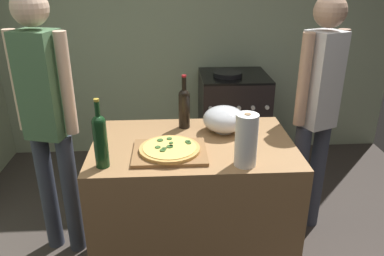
{
  "coord_description": "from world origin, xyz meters",
  "views": [
    {
      "loc": [
        -0.16,
        -1.35,
        1.86
      ],
      "look_at": [
        -0.03,
        0.75,
        0.96
      ],
      "focal_mm": 35.54,
      "sensor_mm": 36.0,
      "label": 1
    }
  ],
  "objects_px": {
    "stove": "(232,120)",
    "person_in_red": "(317,106)",
    "mixing_bowl": "(224,119)",
    "wine_bottle_dark": "(184,106)",
    "paper_towel_roll": "(246,140)",
    "pizza": "(170,149)",
    "wine_bottle_amber": "(100,139)",
    "person_in_stripes": "(47,112)"
  },
  "relations": [
    {
      "from": "person_in_red",
      "to": "paper_towel_roll",
      "type": "bearing_deg",
      "value": -133.41
    },
    {
      "from": "wine_bottle_dark",
      "to": "stove",
      "type": "relative_size",
      "value": 0.35
    },
    {
      "from": "person_in_red",
      "to": "mixing_bowl",
      "type": "bearing_deg",
      "value": -161.74
    },
    {
      "from": "paper_towel_roll",
      "to": "stove",
      "type": "height_order",
      "value": "paper_towel_roll"
    },
    {
      "from": "person_in_red",
      "to": "wine_bottle_dark",
      "type": "bearing_deg",
      "value": -171.37
    },
    {
      "from": "paper_towel_roll",
      "to": "wine_bottle_dark",
      "type": "relative_size",
      "value": 0.82
    },
    {
      "from": "wine_bottle_dark",
      "to": "stove",
      "type": "bearing_deg",
      "value": 66.67
    },
    {
      "from": "pizza",
      "to": "stove",
      "type": "height_order",
      "value": "stove"
    },
    {
      "from": "pizza",
      "to": "stove",
      "type": "relative_size",
      "value": 0.34
    },
    {
      "from": "person_in_stripes",
      "to": "wine_bottle_amber",
      "type": "bearing_deg",
      "value": -50.59
    },
    {
      "from": "mixing_bowl",
      "to": "person_in_red",
      "type": "height_order",
      "value": "person_in_red"
    },
    {
      "from": "wine_bottle_dark",
      "to": "person_in_stripes",
      "type": "bearing_deg",
      "value": 178.86
    },
    {
      "from": "wine_bottle_dark",
      "to": "stove",
      "type": "xyz_separation_m",
      "value": [
        0.52,
        1.2,
        -0.59
      ]
    },
    {
      "from": "pizza",
      "to": "wine_bottle_amber",
      "type": "xyz_separation_m",
      "value": [
        -0.34,
        -0.12,
        0.13
      ]
    },
    {
      "from": "mixing_bowl",
      "to": "paper_towel_roll",
      "type": "distance_m",
      "value": 0.44
    },
    {
      "from": "mixing_bowl",
      "to": "wine_bottle_dark",
      "type": "relative_size",
      "value": 0.77
    },
    {
      "from": "pizza",
      "to": "mixing_bowl",
      "type": "xyz_separation_m",
      "value": [
        0.34,
        0.29,
        0.05
      ]
    },
    {
      "from": "mixing_bowl",
      "to": "wine_bottle_amber",
      "type": "xyz_separation_m",
      "value": [
        -0.68,
        -0.41,
        0.07
      ]
    },
    {
      "from": "wine_bottle_amber",
      "to": "stove",
      "type": "distance_m",
      "value": 2.03
    },
    {
      "from": "pizza",
      "to": "paper_towel_roll",
      "type": "bearing_deg",
      "value": -20.4
    },
    {
      "from": "wine_bottle_amber",
      "to": "person_in_red",
      "type": "height_order",
      "value": "person_in_red"
    },
    {
      "from": "wine_bottle_dark",
      "to": "person_in_red",
      "type": "distance_m",
      "value": 0.92
    },
    {
      "from": "person_in_stripes",
      "to": "person_in_red",
      "type": "xyz_separation_m",
      "value": [
        1.76,
        0.12,
        -0.04
      ]
    },
    {
      "from": "person_in_stripes",
      "to": "stove",
      "type": "bearing_deg",
      "value": 40.79
    },
    {
      "from": "stove",
      "to": "person_in_stripes",
      "type": "bearing_deg",
      "value": -139.21
    },
    {
      "from": "paper_towel_roll",
      "to": "person_in_red",
      "type": "bearing_deg",
      "value": 46.59
    },
    {
      "from": "stove",
      "to": "person_in_red",
      "type": "bearing_deg",
      "value": -69.8
    },
    {
      "from": "pizza",
      "to": "person_in_red",
      "type": "relative_size",
      "value": 0.19
    },
    {
      "from": "pizza",
      "to": "wine_bottle_amber",
      "type": "bearing_deg",
      "value": -160.87
    },
    {
      "from": "pizza",
      "to": "mixing_bowl",
      "type": "bearing_deg",
      "value": 40.36
    },
    {
      "from": "wine_bottle_dark",
      "to": "person_in_stripes",
      "type": "relative_size",
      "value": 0.19
    },
    {
      "from": "wine_bottle_amber",
      "to": "person_in_stripes",
      "type": "distance_m",
      "value": 0.65
    },
    {
      "from": "mixing_bowl",
      "to": "wine_bottle_amber",
      "type": "relative_size",
      "value": 0.72
    },
    {
      "from": "pizza",
      "to": "wine_bottle_amber",
      "type": "height_order",
      "value": "wine_bottle_amber"
    },
    {
      "from": "mixing_bowl",
      "to": "person_in_stripes",
      "type": "height_order",
      "value": "person_in_stripes"
    },
    {
      "from": "mixing_bowl",
      "to": "person_in_red",
      "type": "distance_m",
      "value": 0.7
    },
    {
      "from": "pizza",
      "to": "stove",
      "type": "bearing_deg",
      "value": 68.67
    },
    {
      "from": "mixing_bowl",
      "to": "paper_towel_roll",
      "type": "relative_size",
      "value": 0.93
    },
    {
      "from": "person_in_stripes",
      "to": "wine_bottle_dark",
      "type": "bearing_deg",
      "value": -1.14
    },
    {
      "from": "wine_bottle_amber",
      "to": "person_in_stripes",
      "type": "height_order",
      "value": "person_in_stripes"
    },
    {
      "from": "wine_bottle_amber",
      "to": "person_in_stripes",
      "type": "xyz_separation_m",
      "value": [
        -0.41,
        0.5,
        -0.04
      ]
    },
    {
      "from": "pizza",
      "to": "wine_bottle_dark",
      "type": "xyz_separation_m",
      "value": [
        0.09,
        0.37,
        0.11
      ]
    }
  ]
}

